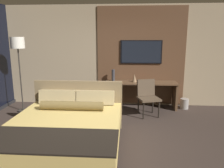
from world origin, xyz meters
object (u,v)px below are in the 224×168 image
vase_tall (113,75)px  vase_short (134,78)px  bed (66,133)px  desk (141,90)px  tv (141,52)px  waste_bin (184,104)px  book (143,81)px  desk_chair (147,94)px  floor_lamp (18,49)px

vase_tall → vase_short: (0.59, -0.11, -0.05)m
bed → desk: bed is taller
tv → waste_bin: 1.85m
desk → bed: bearing=-119.5°
bed → book: (1.45, 2.47, 0.42)m
tv → desk_chair: bearing=-80.8°
floor_lamp → desk: bearing=10.0°
bed → floor_lamp: (-1.71, 1.94, 1.30)m
vase_short → floor_lamp: bearing=-170.1°
bed → desk_chair: 2.45m
tv → vase_tall: tv is taller
vase_tall → book: (0.81, -0.10, -0.14)m
bed → tv: size_ratio=1.95×
tv → waste_bin: (1.20, -0.26, -1.38)m
bed → tv: bearing=62.5°
desk → vase_tall: size_ratio=6.09×
vase_short → waste_bin: vase_short is taller
vase_short → book: 0.24m
desk → floor_lamp: bearing=-170.0°
floor_lamp → book: size_ratio=8.38×
bed → waste_bin: bearing=43.2°
tv → vase_short: 0.76m
tv → vase_short: (-0.18, -0.26, -0.69)m
floor_lamp → book: floor_lamp is taller
floor_lamp → vase_short: floor_lamp is taller
tv → desk: bearing=-90.0°
waste_bin → tv: bearing=167.7°
vase_short → book: (0.22, 0.02, -0.09)m
waste_bin → desk_chair: bearing=-152.6°
vase_tall → waste_bin: vase_tall is taller
tv → vase_short: tv is taller
floor_lamp → book: bearing=9.5°
waste_bin → vase_tall: bearing=176.6°
floor_lamp → waste_bin: floor_lamp is taller
tv → floor_lamp: bearing=-166.1°
vase_tall → desk_chair: bearing=-36.8°
desk_chair → vase_short: vase_short is taller
tv → floor_lamp: floor_lamp is taller
tv → book: (0.04, -0.25, -0.78)m
desk → book: bearing=-28.9°
desk → waste_bin: (1.20, -0.04, -0.36)m
book → desk_chair: bearing=-81.2°
desk → desk_chair: desk_chair is taller
vase_tall → desk: bearing=-5.6°
desk → vase_short: vase_short is taller
desk → vase_short: (-0.18, -0.04, 0.33)m
book → waste_bin: bearing=-0.9°
waste_bin → bed: bearing=-136.8°
desk → vase_tall: bearing=174.4°
desk → floor_lamp: (-3.12, -0.55, 1.13)m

